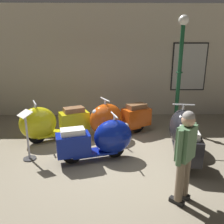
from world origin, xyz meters
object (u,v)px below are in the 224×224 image
at_px(scooter_0, 50,123).
at_px(scooter_1, 101,140).
at_px(info_stanchion, 28,140).
at_px(lamppost, 179,72).
at_px(scooter_3, 183,133).
at_px(scooter_2, 116,119).
at_px(visitor_0, 185,151).

distance_m(scooter_0, scooter_1, 1.70).
distance_m(scooter_0, info_stanchion, 1.04).
bearing_deg(lamppost, scooter_1, -139.70).
height_order(scooter_1, scooter_3, scooter_3).
distance_m(scooter_0, lamppost, 3.80).
height_order(scooter_0, scooter_2, scooter_2).
distance_m(visitor_0, info_stanchion, 3.30).
bearing_deg(scooter_3, scooter_2, 63.81).
height_order(scooter_1, info_stanchion, info_stanchion).
relative_size(scooter_2, visitor_0, 1.20).
relative_size(scooter_3, visitor_0, 1.23).
relative_size(lamppost, visitor_0, 2.09).
relative_size(visitor_0, info_stanchion, 1.38).
xyz_separation_m(scooter_0, scooter_3, (3.23, -0.81, 0.01)).
distance_m(scooter_2, scooter_3, 1.85).
bearing_deg(scooter_2, scooter_3, 116.93).
height_order(scooter_2, scooter_3, scooter_3).
bearing_deg(scooter_2, info_stanchion, 6.23).
distance_m(scooter_3, visitor_0, 1.79).
height_order(scooter_1, visitor_0, visitor_0).
bearing_deg(scooter_1, scooter_3, -9.22).
distance_m(scooter_1, visitor_0, 2.02).
bearing_deg(visitor_0, scooter_0, 0.01).
xyz_separation_m(visitor_0, info_stanchion, (-2.93, 1.46, -0.42)).
height_order(scooter_0, lamppost, lamppost).
xyz_separation_m(scooter_0, scooter_2, (1.73, 0.28, 0.01)).
relative_size(scooter_0, scooter_3, 0.97).
bearing_deg(scooter_2, scooter_1, 47.28).
distance_m(scooter_1, info_stanchion, 1.60).
xyz_separation_m(scooter_3, info_stanchion, (-3.45, -0.21, -0.05)).
bearing_deg(scooter_0, lamppost, 168.58).
bearing_deg(scooter_0, visitor_0, 113.21).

